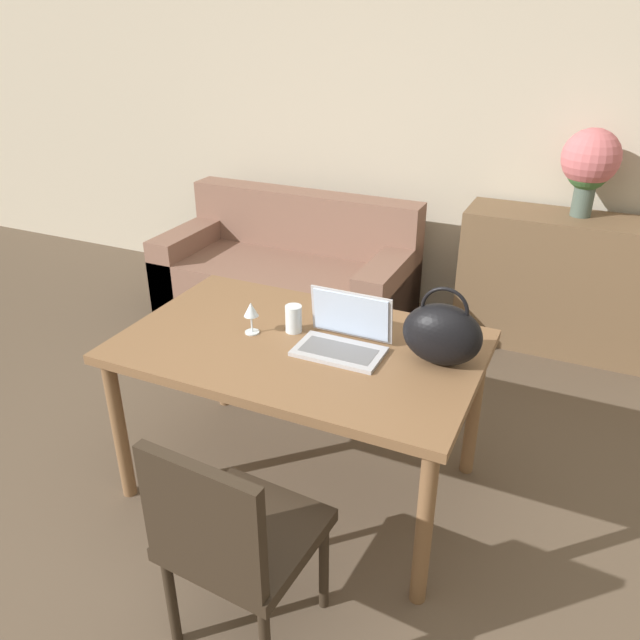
{
  "coord_description": "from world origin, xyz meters",
  "views": [
    {
      "loc": [
        0.94,
        -1.23,
        1.94
      ],
      "look_at": [
        0.02,
        0.76,
        0.85
      ],
      "focal_mm": 35.0,
      "sensor_mm": 36.0,
      "label": 1
    }
  ],
  "objects_px": {
    "handbag": "(442,334)",
    "drinking_glass": "(294,319)",
    "wine_glass": "(251,312)",
    "laptop": "(345,334)",
    "flower_vase": "(590,163)",
    "couch": "(288,277)",
    "chair": "(232,536)"
  },
  "relations": [
    {
      "from": "laptop",
      "to": "wine_glass",
      "type": "relative_size",
      "value": 2.49
    },
    {
      "from": "flower_vase",
      "to": "chair",
      "type": "bearing_deg",
      "value": -105.59
    },
    {
      "from": "drinking_glass",
      "to": "wine_glass",
      "type": "relative_size",
      "value": 0.84
    },
    {
      "from": "chair",
      "to": "wine_glass",
      "type": "bearing_deg",
      "value": 119.66
    },
    {
      "from": "drinking_glass",
      "to": "handbag",
      "type": "relative_size",
      "value": 0.37
    },
    {
      "from": "handbag",
      "to": "drinking_glass",
      "type": "bearing_deg",
      "value": -179.86
    },
    {
      "from": "handbag",
      "to": "flower_vase",
      "type": "height_order",
      "value": "flower_vase"
    },
    {
      "from": "laptop",
      "to": "drinking_glass",
      "type": "distance_m",
      "value": 0.25
    },
    {
      "from": "couch",
      "to": "laptop",
      "type": "xyz_separation_m",
      "value": [
        1.03,
        -1.48,
        0.5
      ]
    },
    {
      "from": "chair",
      "to": "laptop",
      "type": "height_order",
      "value": "laptop"
    },
    {
      "from": "chair",
      "to": "handbag",
      "type": "bearing_deg",
      "value": 69.89
    },
    {
      "from": "chair",
      "to": "couch",
      "type": "xyz_separation_m",
      "value": [
        -1.01,
        2.32,
        -0.19
      ]
    },
    {
      "from": "wine_glass",
      "to": "flower_vase",
      "type": "bearing_deg",
      "value": 59.16
    },
    {
      "from": "chair",
      "to": "flower_vase",
      "type": "bearing_deg",
      "value": 78.59
    },
    {
      "from": "drinking_glass",
      "to": "flower_vase",
      "type": "height_order",
      "value": "flower_vase"
    },
    {
      "from": "laptop",
      "to": "handbag",
      "type": "xyz_separation_m",
      "value": [
        0.38,
        0.04,
        0.07
      ]
    },
    {
      "from": "chair",
      "to": "drinking_glass",
      "type": "relative_size",
      "value": 7.28
    },
    {
      "from": "laptop",
      "to": "wine_glass",
      "type": "bearing_deg",
      "value": -173.06
    },
    {
      "from": "chair",
      "to": "flower_vase",
      "type": "distance_m",
      "value": 2.86
    },
    {
      "from": "drinking_glass",
      "to": "wine_glass",
      "type": "distance_m",
      "value": 0.18
    },
    {
      "from": "couch",
      "to": "wine_glass",
      "type": "bearing_deg",
      "value": -67.5
    },
    {
      "from": "chair",
      "to": "laptop",
      "type": "relative_size",
      "value": 2.45
    },
    {
      "from": "laptop",
      "to": "wine_glass",
      "type": "xyz_separation_m",
      "value": [
        -0.4,
        -0.05,
        0.04
      ]
    },
    {
      "from": "flower_vase",
      "to": "laptop",
      "type": "bearing_deg",
      "value": -111.61
    },
    {
      "from": "chair",
      "to": "laptop",
      "type": "bearing_deg",
      "value": 92.83
    },
    {
      "from": "couch",
      "to": "laptop",
      "type": "bearing_deg",
      "value": -55.1
    },
    {
      "from": "laptop",
      "to": "handbag",
      "type": "relative_size",
      "value": 1.1
    },
    {
      "from": "drinking_glass",
      "to": "flower_vase",
      "type": "xyz_separation_m",
      "value": [
        0.97,
        1.8,
        0.37
      ]
    },
    {
      "from": "chair",
      "to": "handbag",
      "type": "relative_size",
      "value": 2.68
    },
    {
      "from": "couch",
      "to": "wine_glass",
      "type": "height_order",
      "value": "wine_glass"
    },
    {
      "from": "couch",
      "to": "wine_glass",
      "type": "relative_size",
      "value": 12.07
    },
    {
      "from": "handbag",
      "to": "chair",
      "type": "bearing_deg",
      "value": -114.3
    }
  ]
}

